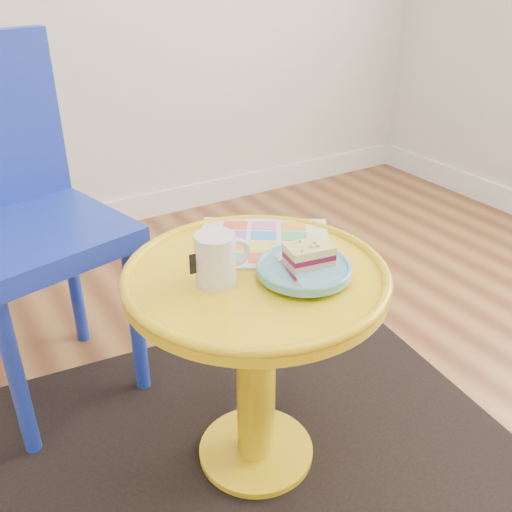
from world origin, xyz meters
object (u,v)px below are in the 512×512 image
side_table (256,331)px  mug (217,257)px  chair (13,206)px  plate (304,270)px  newspaper (263,242)px

side_table → mug: (-0.09, 0.01, 0.21)m
side_table → chair: 0.73m
plate → chair: bearing=124.0°
chair → mug: chair is taller
mug → newspaper: bearing=36.8°
side_table → plate: plate is taller
mug → plate: bearing=-18.8°
chair → newspaper: bearing=-60.1°
mug → plate: (0.16, -0.08, -0.04)m
side_table → chair: bearing=122.2°
mug → plate: 0.19m
plate → side_table: bearing=136.4°
newspaper → mug: (-0.18, -0.10, 0.06)m
side_table → newspaper: (0.09, 0.11, 0.16)m
mug → plate: mug is taller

